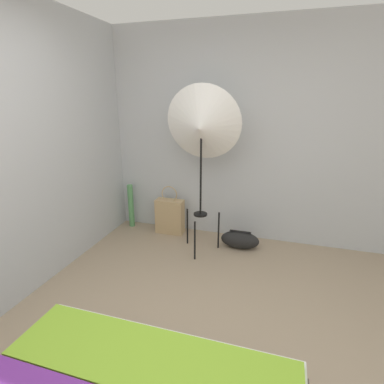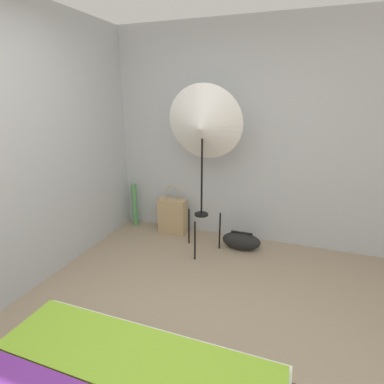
{
  "view_description": "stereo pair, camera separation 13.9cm",
  "coord_description": "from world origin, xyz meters",
  "px_view_note": "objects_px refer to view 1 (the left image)",
  "views": [
    {
      "loc": [
        0.46,
        -1.28,
        1.76
      ],
      "look_at": [
        -0.41,
        1.57,
        0.81
      ],
      "focal_mm": 28.0,
      "sensor_mm": 36.0,
      "label": 1
    },
    {
      "loc": [
        0.6,
        -1.24,
        1.76
      ],
      "look_at": [
        -0.41,
        1.57,
        0.81
      ],
      "focal_mm": 28.0,
      "sensor_mm": 36.0,
      "label": 2
    }
  ],
  "objects_px": {
    "tote_bag": "(170,216)",
    "paper_roll": "(131,206)",
    "duffel_bag": "(240,240)",
    "photo_umbrella": "(201,127)"
  },
  "relations": [
    {
      "from": "tote_bag",
      "to": "paper_roll",
      "type": "relative_size",
      "value": 1.08
    },
    {
      "from": "duffel_bag",
      "to": "paper_roll",
      "type": "height_order",
      "value": "paper_roll"
    },
    {
      "from": "tote_bag",
      "to": "paper_roll",
      "type": "height_order",
      "value": "tote_bag"
    },
    {
      "from": "photo_umbrella",
      "to": "tote_bag",
      "type": "bearing_deg",
      "value": 146.16
    },
    {
      "from": "photo_umbrella",
      "to": "duffel_bag",
      "type": "relative_size",
      "value": 4.12
    },
    {
      "from": "tote_bag",
      "to": "duffel_bag",
      "type": "xyz_separation_m",
      "value": [
        0.96,
        -0.16,
        -0.13
      ]
    },
    {
      "from": "photo_umbrella",
      "to": "tote_bag",
      "type": "height_order",
      "value": "photo_umbrella"
    },
    {
      "from": "tote_bag",
      "to": "duffel_bag",
      "type": "relative_size",
      "value": 1.42
    },
    {
      "from": "tote_bag",
      "to": "paper_roll",
      "type": "bearing_deg",
      "value": 175.75
    },
    {
      "from": "photo_umbrella",
      "to": "paper_roll",
      "type": "relative_size",
      "value": 3.13
    }
  ]
}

